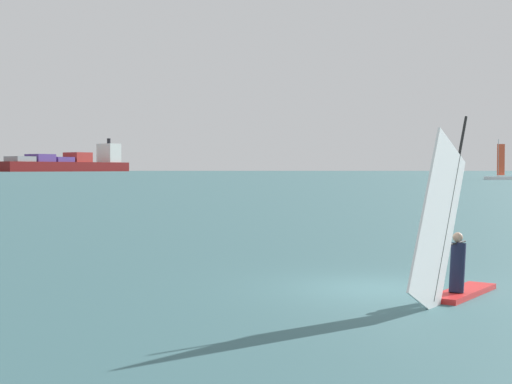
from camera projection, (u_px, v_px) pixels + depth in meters
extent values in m
plane|color=#386066|center=(381.00, 289.00, 16.70)|extent=(4000.00, 4000.00, 0.00)
cube|color=red|center=(463.00, 293.00, 15.87)|extent=(1.98, 2.53, 0.12)
cylinder|color=black|center=(450.00, 205.00, 15.15)|extent=(1.08, 1.60, 3.86)
cube|color=white|center=(438.00, 222.00, 14.63)|extent=(1.68, 2.52, 3.88)
cylinder|color=black|center=(451.00, 244.00, 15.25)|extent=(0.93, 1.39, 0.04)
cylinder|color=#191E38|center=(457.00, 267.00, 15.57)|extent=(0.51, 0.55, 1.10)
sphere|color=tan|center=(458.00, 237.00, 15.55)|extent=(0.22, 0.22, 0.22)
cube|color=maroon|center=(67.00, 167.00, 756.71)|extent=(107.20, 144.68, 9.97)
cube|color=silver|center=(109.00, 153.00, 804.33)|extent=(27.91, 26.19, 21.00)
cylinder|color=black|center=(109.00, 141.00, 803.90)|extent=(4.00, 4.00, 6.00)
cube|color=red|center=(78.00, 157.00, 768.64)|extent=(31.09, 30.80, 10.40)
cube|color=#59388C|center=(60.00, 159.00, 749.10)|extent=(31.09, 30.80, 5.20)
cube|color=#59388C|center=(40.00, 158.00, 729.43)|extent=(31.09, 30.80, 7.80)
cube|color=#99999E|center=(20.00, 159.00, 709.84)|extent=(31.09, 30.80, 5.20)
cube|color=#4C564C|center=(199.00, 159.00, 1257.47)|extent=(1389.42, 528.75, 40.20)
cube|color=white|center=(498.00, 178.00, 187.48)|extent=(7.80, 4.75, 0.82)
cylinder|color=#B2B2B7|center=(498.00, 158.00, 187.31)|extent=(0.16, 0.16, 9.76)
cube|color=#E54C2D|center=(501.00, 160.00, 187.60)|extent=(2.25, 0.98, 8.20)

